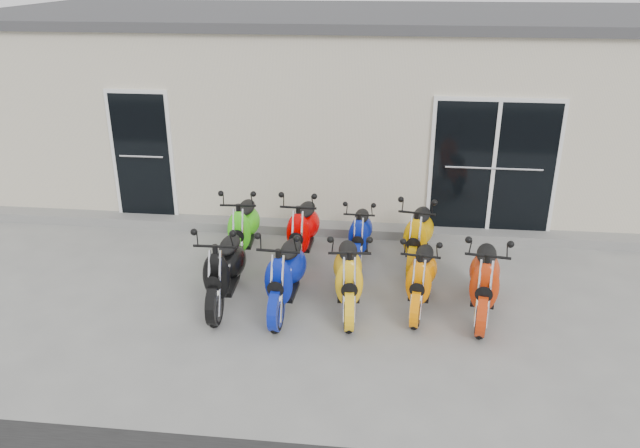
# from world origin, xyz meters

# --- Properties ---
(ground) EXTENTS (80.00, 80.00, 0.00)m
(ground) POSITION_xyz_m (0.00, 0.00, 0.00)
(ground) COLOR gray
(ground) RESTS_ON ground
(building) EXTENTS (14.00, 6.00, 3.20)m
(building) POSITION_xyz_m (0.00, 5.20, 1.60)
(building) COLOR beige
(building) RESTS_ON ground
(roof_cap) EXTENTS (14.20, 6.20, 0.16)m
(roof_cap) POSITION_xyz_m (0.00, 5.20, 3.28)
(roof_cap) COLOR #3F3F42
(roof_cap) RESTS_ON building
(front_step) EXTENTS (14.00, 0.40, 0.15)m
(front_step) POSITION_xyz_m (0.00, 2.02, 0.07)
(front_step) COLOR gray
(front_step) RESTS_ON ground
(door_left) EXTENTS (1.07, 0.08, 2.22)m
(door_left) POSITION_xyz_m (-3.20, 2.17, 1.26)
(door_left) COLOR black
(door_left) RESTS_ON front_step
(door_right) EXTENTS (2.02, 0.08, 2.22)m
(door_right) POSITION_xyz_m (2.60, 2.17, 1.26)
(door_right) COLOR black
(door_right) RESTS_ON front_step
(scooter_front_black) EXTENTS (0.66, 1.70, 1.25)m
(scooter_front_black) POSITION_xyz_m (-1.14, -0.47, 0.62)
(scooter_front_black) COLOR black
(scooter_front_black) RESTS_ON ground
(scooter_front_blue) EXTENTS (0.69, 1.71, 1.25)m
(scooter_front_blue) POSITION_xyz_m (-0.32, -0.52, 0.62)
(scooter_front_blue) COLOR #091D9E
(scooter_front_blue) RESTS_ON ground
(scooter_front_orange_a) EXTENTS (0.75, 1.69, 1.21)m
(scooter_front_orange_a) POSITION_xyz_m (0.49, -0.43, 0.61)
(scooter_front_orange_a) COLOR yellow
(scooter_front_orange_a) RESTS_ON ground
(scooter_front_orange_b) EXTENTS (0.76, 1.60, 1.13)m
(scooter_front_orange_b) POSITION_xyz_m (1.42, -0.30, 0.57)
(scooter_front_orange_b) COLOR orange
(scooter_front_orange_b) RESTS_ON ground
(scooter_front_red) EXTENTS (0.86, 1.75, 1.24)m
(scooter_front_red) POSITION_xyz_m (2.21, -0.37, 0.62)
(scooter_front_red) COLOR red
(scooter_front_red) RESTS_ON ground
(scooter_back_green) EXTENTS (0.71, 1.68, 1.21)m
(scooter_back_green) POSITION_xyz_m (-1.22, 0.98, 0.61)
(scooter_back_green) COLOR #3FD918
(scooter_back_green) RESTS_ON ground
(scooter_back_red) EXTENTS (0.65, 1.68, 1.23)m
(scooter_back_red) POSITION_xyz_m (-0.30, 0.97, 0.61)
(scooter_back_red) COLOR #E20000
(scooter_back_red) RESTS_ON ground
(scooter_back_blue) EXTENTS (0.55, 1.44, 1.06)m
(scooter_back_blue) POSITION_xyz_m (0.56, 1.09, 0.53)
(scooter_back_blue) COLOR #081A92
(scooter_back_blue) RESTS_ON ground
(scooter_back_yellow) EXTENTS (0.84, 1.71, 1.21)m
(scooter_back_yellow) POSITION_xyz_m (1.42, 0.98, 0.60)
(scooter_back_yellow) COLOR #D29404
(scooter_back_yellow) RESTS_ON ground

